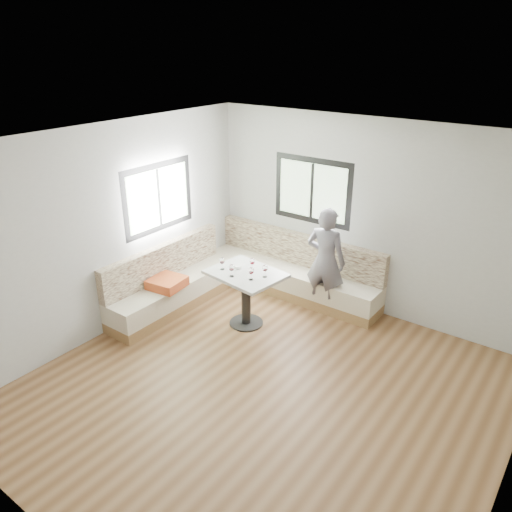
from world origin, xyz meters
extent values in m
cube|color=brown|center=(0.00, 0.00, 0.00)|extent=(5.00, 5.00, 0.01)
cube|color=white|center=(0.00, 0.00, 2.80)|extent=(5.00, 5.00, 0.01)
cube|color=#B7B7B2|center=(0.00, 2.50, 1.40)|extent=(5.00, 0.01, 2.80)
cube|color=#B7B7B2|center=(0.00, -2.50, 1.40)|extent=(5.00, 0.01, 2.80)
cube|color=#B7B7B2|center=(-2.50, 0.00, 1.40)|extent=(0.01, 5.00, 2.80)
cube|color=black|center=(-0.90, 2.49, 1.65)|extent=(1.30, 0.02, 1.00)
cube|color=black|center=(-2.49, 0.90, 1.65)|extent=(0.02, 1.30, 1.00)
cube|color=#9D7244|center=(-1.05, 2.23, 0.08)|extent=(2.90, 0.55, 0.16)
cube|color=beige|center=(-1.05, 2.23, 0.30)|extent=(2.90, 0.55, 0.29)
cube|color=#EFE6BE|center=(-1.05, 2.43, 0.70)|extent=(2.90, 0.14, 0.50)
cube|color=#9D7244|center=(-2.23, 0.82, 0.08)|extent=(0.55, 2.25, 0.16)
cube|color=beige|center=(-2.23, 0.82, 0.30)|extent=(0.55, 2.25, 0.29)
cube|color=#EFE6BE|center=(-2.43, 0.82, 0.70)|extent=(0.14, 2.25, 0.50)
cube|color=#AD7124|center=(-2.13, 0.61, 0.52)|extent=(0.51, 0.51, 0.14)
cylinder|color=black|center=(-1.07, 1.08, 0.01)|extent=(0.48, 0.48, 0.02)
cylinder|color=black|center=(-1.07, 1.08, 0.38)|extent=(0.13, 0.13, 0.76)
cube|color=silver|center=(-1.07, 1.08, 0.78)|extent=(1.07, 0.88, 0.04)
imported|color=slate|center=(-0.38, 2.06, 0.80)|extent=(0.62, 0.44, 1.61)
cylinder|color=white|center=(-1.24, 1.12, 0.83)|extent=(0.10, 0.10, 0.04)
sphere|color=black|center=(-1.22, 1.13, 0.84)|extent=(0.02, 0.02, 0.02)
sphere|color=black|center=(-1.25, 1.13, 0.84)|extent=(0.02, 0.02, 0.02)
sphere|color=black|center=(-1.24, 1.11, 0.84)|extent=(0.02, 0.02, 0.02)
cylinder|color=white|center=(-1.39, 0.96, 0.81)|extent=(0.06, 0.06, 0.01)
cylinder|color=white|center=(-1.39, 0.96, 0.85)|extent=(0.01, 0.01, 0.08)
ellipsoid|color=white|center=(-1.39, 0.96, 0.93)|extent=(0.08, 0.08, 0.09)
cylinder|color=#45030B|center=(-1.39, 0.96, 0.91)|extent=(0.05, 0.05, 0.02)
cylinder|color=white|center=(-1.14, 0.87, 0.81)|extent=(0.06, 0.06, 0.01)
cylinder|color=white|center=(-1.14, 0.87, 0.85)|extent=(0.01, 0.01, 0.08)
ellipsoid|color=white|center=(-1.14, 0.87, 0.93)|extent=(0.08, 0.08, 0.09)
cylinder|color=#45030B|center=(-1.14, 0.87, 0.91)|extent=(0.05, 0.05, 0.02)
cylinder|color=white|center=(-0.88, 0.94, 0.81)|extent=(0.06, 0.06, 0.01)
cylinder|color=white|center=(-0.88, 0.94, 0.85)|extent=(0.01, 0.01, 0.08)
ellipsoid|color=white|center=(-0.88, 0.94, 0.93)|extent=(0.08, 0.08, 0.09)
cylinder|color=#45030B|center=(-0.88, 0.94, 0.91)|extent=(0.05, 0.05, 0.02)
cylinder|color=white|center=(-1.05, 1.20, 0.81)|extent=(0.06, 0.06, 0.01)
cylinder|color=white|center=(-1.05, 1.20, 0.85)|extent=(0.01, 0.01, 0.08)
ellipsoid|color=white|center=(-1.05, 1.20, 0.93)|extent=(0.08, 0.08, 0.09)
cylinder|color=#45030B|center=(-1.05, 1.20, 0.91)|extent=(0.05, 0.05, 0.02)
cylinder|color=white|center=(-0.78, 1.12, 0.81)|extent=(0.06, 0.06, 0.01)
cylinder|color=white|center=(-0.78, 1.12, 0.85)|extent=(0.01, 0.01, 0.08)
ellipsoid|color=white|center=(-0.78, 1.12, 0.93)|extent=(0.08, 0.08, 0.09)
cylinder|color=#45030B|center=(-0.78, 1.12, 0.91)|extent=(0.05, 0.05, 0.02)
camera|label=1|loc=(2.68, -3.76, 3.73)|focal=35.00mm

